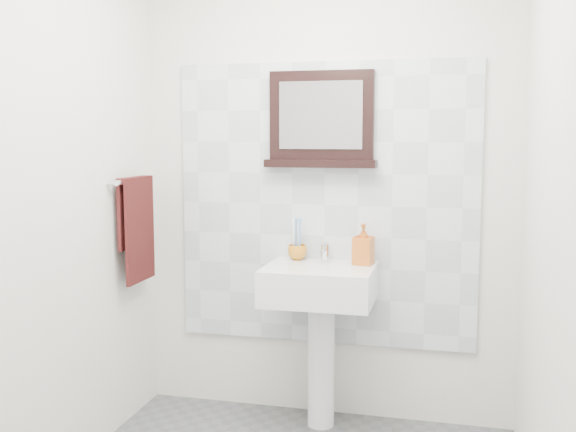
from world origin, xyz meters
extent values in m
cube|color=silver|center=(0.00, 1.10, 1.25)|extent=(2.00, 0.01, 2.50)
cube|color=silver|center=(0.00, -1.10, 1.25)|extent=(2.00, 0.01, 2.50)
cube|color=silver|center=(-1.00, 0.00, 1.25)|extent=(0.01, 2.20, 2.50)
cube|color=silver|center=(1.00, 0.00, 1.25)|extent=(0.01, 2.20, 2.50)
cube|color=silver|center=(0.00, 1.09, 1.15)|extent=(1.60, 0.02, 1.50)
cylinder|color=white|center=(0.02, 0.92, 0.34)|extent=(0.14, 0.14, 0.68)
cube|color=white|center=(0.02, 0.86, 0.77)|extent=(0.55, 0.44, 0.18)
cylinder|color=silver|center=(0.02, 0.84, 0.85)|extent=(0.32, 0.32, 0.02)
cylinder|color=#4C4C4F|center=(0.02, 0.84, 0.86)|extent=(0.04, 0.04, 0.00)
cylinder|color=silver|center=(0.02, 1.01, 0.91)|extent=(0.04, 0.04, 0.09)
cylinder|color=silver|center=(0.02, 0.96, 0.93)|extent=(0.02, 0.10, 0.02)
cube|color=silver|center=(0.02, 1.02, 0.96)|extent=(0.02, 0.07, 0.01)
imported|color=orange|center=(-0.13, 1.02, 0.90)|extent=(0.12, 0.12, 0.08)
cylinder|color=white|center=(-0.15, 1.01, 0.97)|extent=(0.01, 0.01, 0.19)
cube|color=white|center=(-0.15, 1.01, 1.07)|extent=(0.01, 0.01, 0.03)
cylinder|color=#5C95D3|center=(-0.12, 1.01, 0.97)|extent=(0.01, 0.01, 0.19)
cube|color=#5C95D3|center=(-0.12, 1.01, 1.07)|extent=(0.01, 0.01, 0.03)
cylinder|color=white|center=(-0.13, 1.04, 0.97)|extent=(0.01, 0.01, 0.19)
cube|color=white|center=(-0.13, 1.04, 1.07)|extent=(0.01, 0.01, 0.03)
cylinder|color=#5C95D3|center=(-0.14, 1.03, 0.97)|extent=(0.01, 0.01, 0.19)
cube|color=#5C95D3|center=(-0.14, 1.03, 1.07)|extent=(0.01, 0.01, 0.03)
imported|color=#C23C16|center=(0.22, 0.97, 0.97)|extent=(0.11, 0.11, 0.21)
cube|color=black|center=(-0.02, 1.07, 1.62)|extent=(0.55, 0.06, 0.46)
cube|color=#99999E|center=(-0.02, 1.03, 1.62)|extent=(0.44, 0.01, 0.35)
cube|color=black|center=(-0.02, 1.04, 1.37)|extent=(0.59, 0.11, 0.04)
cylinder|color=silver|center=(-0.94, 0.78, 1.28)|extent=(0.03, 0.40, 0.03)
cylinder|color=silver|center=(-0.97, 0.59, 1.28)|extent=(0.05, 0.02, 0.02)
cylinder|color=silver|center=(-0.97, 0.97, 1.28)|extent=(0.05, 0.02, 0.02)
cube|color=#350F0E|center=(-0.93, 0.78, 1.01)|extent=(0.02, 0.30, 0.52)
cube|color=#350F0E|center=(-0.96, 0.78, 1.10)|extent=(0.02, 0.30, 0.34)
cube|color=#350F0E|center=(-0.94, 0.78, 1.29)|extent=(0.06, 0.30, 0.03)
camera|label=1|loc=(0.67, -2.42, 1.51)|focal=42.00mm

